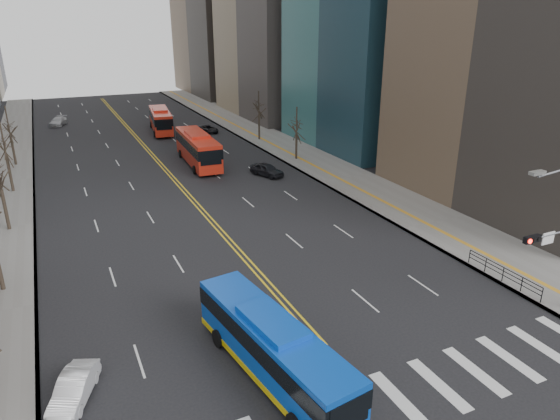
{
  "coord_description": "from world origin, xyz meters",
  "views": [
    {
      "loc": [
        -11.72,
        -14.46,
        16.58
      ],
      "look_at": [
        1.72,
        14.28,
        4.42
      ],
      "focal_mm": 32.0,
      "sensor_mm": 36.0,
      "label": 1
    }
  ],
  "objects": [
    {
      "name": "red_bus_near",
      "position": [
        4.24,
        43.16,
        2.15
      ],
      "size": [
        3.53,
        12.46,
        3.88
      ],
      "color": "red",
      "rests_on": "ground"
    },
    {
      "name": "street_trees",
      "position": [
        -7.18,
        34.55,
        4.87
      ],
      "size": [
        35.2,
        47.2,
        7.6
      ],
      "color": "#2C221B",
      "rests_on": "ground"
    },
    {
      "name": "sidewalk_left",
      "position": [
        -16.5,
        45.0,
        0.07
      ],
      "size": [
        5.0,
        130.0,
        0.15
      ],
      "primitive_type": "cube",
      "color": "slate",
      "rests_on": "ground"
    },
    {
      "name": "pedestrian_railing",
      "position": [
        14.3,
        6.0,
        0.82
      ],
      "size": [
        0.06,
        6.06,
        1.02
      ],
      "color": "black",
      "rests_on": "sidewalk_right"
    },
    {
      "name": "centerline",
      "position": [
        0.0,
        55.0,
        0.01
      ],
      "size": [
        0.55,
        100.0,
        0.01
      ],
      "color": "gold",
      "rests_on": "ground"
    },
    {
      "name": "sidewalk_right",
      "position": [
        17.5,
        45.0,
        0.07
      ],
      "size": [
        7.0,
        130.0,
        0.15
      ],
      "primitive_type": "cube",
      "color": "slate",
      "rests_on": "ground"
    },
    {
      "name": "car_silver",
      "position": [
        -10.15,
        76.19,
        0.69
      ],
      "size": [
        3.42,
        5.14,
        1.38
      ],
      "primitive_type": "imported",
      "rotation": [
        0.0,
        0.0,
        -0.34
      ],
      "color": "#A4A5AA",
      "rests_on": "ground"
    },
    {
      "name": "ground",
      "position": [
        0.0,
        0.0,
        0.0
      ],
      "size": [
        220.0,
        220.0,
        0.0
      ],
      "primitive_type": "plane",
      "color": "black"
    },
    {
      "name": "car_dark_mid",
      "position": [
        9.86,
        35.21,
        0.72
      ],
      "size": [
        3.2,
        4.54,
        1.44
      ],
      "primitive_type": "imported",
      "rotation": [
        0.0,
        0.0,
        0.4
      ],
      "color": "black",
      "rests_on": "ground"
    },
    {
      "name": "blue_bus",
      "position": [
        -3.49,
        4.0,
        1.74
      ],
      "size": [
        3.98,
        11.58,
        3.32
      ],
      "color": "#0C44B8",
      "rests_on": "ground"
    },
    {
      "name": "red_bus_far",
      "position": [
        4.31,
        63.93,
        2.04
      ],
      "size": [
        4.15,
        11.83,
        3.66
      ],
      "color": "red",
      "rests_on": "ground"
    },
    {
      "name": "car_dark_far",
      "position": [
        10.89,
        60.36,
        0.55
      ],
      "size": [
        2.69,
        4.25,
        1.09
      ],
      "primitive_type": "imported",
      "rotation": [
        0.0,
        0.0,
        0.24
      ],
      "color": "black",
      "rests_on": "ground"
    },
    {
      "name": "crosswalk",
      "position": [
        0.0,
        0.0,
        0.01
      ],
      "size": [
        26.7,
        4.0,
        0.01
      ],
      "color": "silver",
      "rests_on": "ground"
    },
    {
      "name": "car_white",
      "position": [
        -12.5,
        6.36,
        0.62
      ],
      "size": [
        2.72,
        4.01,
        1.25
      ],
      "primitive_type": "imported",
      "rotation": [
        0.0,
        0.0,
        -0.41
      ],
      "color": "silver",
      "rests_on": "ground"
    }
  ]
}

